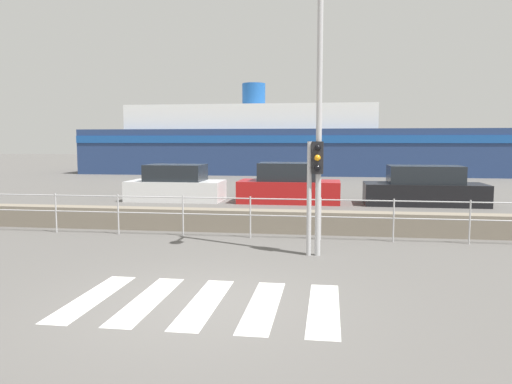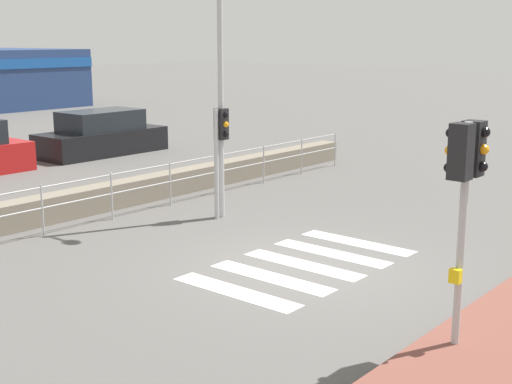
# 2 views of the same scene
# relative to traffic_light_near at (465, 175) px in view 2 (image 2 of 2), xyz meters

# --- Properties ---
(ground_plane) EXTENTS (160.00, 160.00, 0.00)m
(ground_plane) POSITION_rel_traffic_light_near_xyz_m (1.54, 3.61, -2.31)
(ground_plane) COLOR #565451
(crosswalk) EXTENTS (4.05, 2.40, 0.01)m
(crosswalk) POSITION_rel_traffic_light_near_xyz_m (1.65, 3.61, -2.31)
(crosswalk) COLOR silver
(crosswalk) RESTS_ON ground_plane
(seawall) EXTENTS (19.56, 0.55, 0.59)m
(seawall) POSITION_rel_traffic_light_near_xyz_m (1.54, 9.64, -2.02)
(seawall) COLOR slate
(seawall) RESTS_ON ground_plane
(harbor_fence) EXTENTS (17.64, 0.04, 1.06)m
(harbor_fence) POSITION_rel_traffic_light_near_xyz_m (1.54, 8.76, -1.61)
(harbor_fence) COLOR #B2B2B5
(harbor_fence) RESTS_ON ground_plane
(traffic_light_near) EXTENTS (0.58, 0.41, 2.96)m
(traffic_light_near) POSITION_rel_traffic_light_near_xyz_m (0.00, 0.00, 0.00)
(traffic_light_near) COLOR #B2B2B5
(traffic_light_near) RESTS_ON ground_plane
(traffic_light_far) EXTENTS (0.34, 0.32, 2.44)m
(traffic_light_far) POSITION_rel_traffic_light_near_xyz_m (3.19, 7.03, -0.52)
(traffic_light_far) COLOR #B2B2B5
(traffic_light_far) RESTS_ON ground_plane
(streetlamp) EXTENTS (0.32, 0.96, 6.47)m
(streetlamp) POSITION_rel_traffic_light_near_xyz_m (3.27, 6.91, 1.65)
(streetlamp) COLOR #B2B2B5
(streetlamp) RESTS_ON ground_plane
(parked_car_black) EXTENTS (4.52, 1.81, 1.51)m
(parked_car_black) POSITION_rel_traffic_light_near_xyz_m (7.12, 16.25, -1.67)
(parked_car_black) COLOR black
(parked_car_black) RESTS_ON ground_plane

